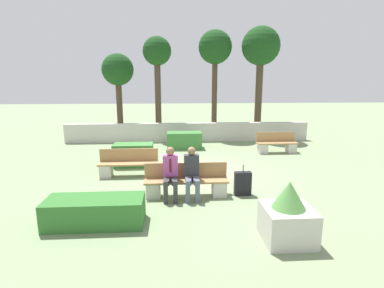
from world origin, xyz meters
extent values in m
plane|color=gray|center=(0.00, 0.00, 0.00)|extent=(60.00, 60.00, 0.00)
cube|color=beige|center=(0.00, 5.34, 0.46)|extent=(11.94, 0.30, 0.92)
cube|color=#A37A4C|center=(-0.43, -1.83, 0.42)|extent=(2.18, 0.44, 0.05)
cube|color=#A37A4C|center=(-0.43, -1.59, 0.64)|extent=(2.18, 0.04, 0.40)
cube|color=beige|center=(-1.29, -1.83, 0.20)|extent=(0.36, 0.40, 0.39)
cube|color=beige|center=(0.44, -1.83, 0.20)|extent=(0.36, 0.40, 0.39)
cube|color=#A37A4C|center=(3.58, 2.71, 0.42)|extent=(1.67, 0.44, 0.05)
cube|color=#A37A4C|center=(3.58, 2.95, 0.64)|extent=(1.67, 0.04, 0.40)
cube|color=beige|center=(2.97, 2.71, 0.20)|extent=(0.36, 0.40, 0.39)
cube|color=beige|center=(4.18, 2.71, 0.20)|extent=(0.36, 0.40, 0.39)
cube|color=#A37A4C|center=(-2.17, -0.07, 0.42)|extent=(1.85, 0.44, 0.05)
cube|color=#A37A4C|center=(-2.17, 0.18, 0.64)|extent=(1.85, 0.04, 0.40)
cube|color=beige|center=(-2.87, -0.07, 0.20)|extent=(0.36, 0.40, 0.39)
cube|color=beige|center=(-1.48, -0.07, 0.20)|extent=(0.36, 0.40, 0.39)
cube|color=#333338|center=(-0.93, -2.04, 0.51)|extent=(0.14, 0.46, 0.13)
cube|color=#333338|center=(-0.73, -2.04, 0.51)|extent=(0.14, 0.46, 0.13)
cube|color=#333338|center=(-0.95, -2.27, 0.29)|extent=(0.11, 0.11, 0.57)
cube|color=#333338|center=(-0.71, -2.27, 0.29)|extent=(0.11, 0.11, 0.57)
cube|color=#B74C9E|center=(-0.83, -1.80, 0.84)|extent=(0.38, 0.22, 0.54)
sphere|color=#936B4C|center=(-0.83, -1.82, 1.22)|extent=(0.22, 0.22, 0.22)
cube|color=maroon|center=(-0.83, -1.92, 0.86)|extent=(0.06, 0.01, 0.35)
cube|color=#515B70|center=(-0.39, -2.04, 0.51)|extent=(0.14, 0.46, 0.13)
cube|color=#515B70|center=(-0.19, -2.04, 0.51)|extent=(0.14, 0.46, 0.13)
cube|color=#515B70|center=(-0.41, -2.27, 0.29)|extent=(0.11, 0.11, 0.57)
cube|color=#515B70|center=(-0.17, -2.27, 0.29)|extent=(0.11, 0.11, 0.57)
cube|color=#333338|center=(-0.29, -1.80, 0.84)|extent=(0.38, 0.22, 0.54)
sphere|color=#936B4C|center=(-0.29, -1.82, 1.22)|extent=(0.21, 0.21, 0.21)
cube|color=#33702D|center=(-2.41, -3.28, 0.29)|extent=(2.03, 0.80, 0.58)
cube|color=#3D7A38|center=(-2.17, 1.14, 0.40)|extent=(1.37, 0.71, 0.80)
cube|color=#3D7A38|center=(-0.26, 3.82, 0.36)|extent=(1.52, 0.81, 0.73)
cube|color=beige|center=(1.37, -4.17, 0.33)|extent=(0.90, 0.90, 0.66)
cone|color=#569347|center=(1.37, -4.17, 0.92)|extent=(0.63, 0.63, 0.52)
cube|color=black|center=(1.06, -1.84, 0.32)|extent=(0.44, 0.19, 0.63)
cylinder|color=#333338|center=(1.06, -1.84, 0.73)|extent=(0.02, 0.02, 0.20)
cylinder|color=#473828|center=(-3.55, 6.82, 1.53)|extent=(0.31, 0.31, 3.07)
sphere|color=#194219|center=(-3.55, 6.82, 3.52)|extent=(1.63, 1.63, 1.63)
cylinder|color=#473828|center=(-1.50, 6.34, 2.01)|extent=(0.31, 0.31, 4.02)
sphere|color=#194219|center=(-1.50, 6.34, 4.41)|extent=(1.42, 1.42, 1.42)
cylinder|color=#473828|center=(1.44, 6.55, 2.08)|extent=(0.28, 0.28, 4.16)
sphere|color=#194219|center=(1.44, 6.55, 4.63)|extent=(1.71, 1.71, 1.71)
cylinder|color=#473828|center=(3.68, 6.10, 2.07)|extent=(0.35, 0.35, 4.13)
sphere|color=#194219|center=(3.68, 6.10, 4.66)|extent=(1.91, 1.91, 1.91)
camera|label=1|loc=(-0.76, -9.24, 2.99)|focal=28.00mm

